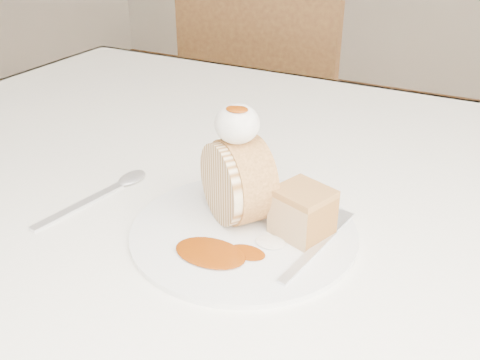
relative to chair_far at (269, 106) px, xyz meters
The scene contains 10 objects.
table 0.84m from the chair_far, 65.02° to the right, with size 1.40×0.90×0.75m.
chair_far is the anchor object (origin of this frame).
plate 1.01m from the chair_far, 67.21° to the right, with size 0.26×0.26×0.01m, color white.
roulade_slice 1.00m from the chair_far, 67.77° to the right, with size 0.10×0.10×0.05m, color beige.
cake_chunk 1.02m from the chair_far, 63.38° to the right, with size 0.06×0.05×0.05m, color tan.
whipped_cream 1.02m from the chair_far, 67.78° to the right, with size 0.05×0.05×0.04m, color white.
caramel_drizzle 1.03m from the chair_far, 67.74° to the right, with size 0.03×0.02×0.01m, color #7D3005.
caramel_pool 1.07m from the chair_far, 68.96° to the right, with size 0.08×0.05×0.00m, color #7D3005, non-canonical shape.
fork 1.06m from the chair_far, 63.19° to the right, with size 0.02×0.16×0.00m, color silver.
spoon 0.99m from the chair_far, 79.75° to the right, with size 0.03×0.17×0.00m, color silver.
Camera 1 is at (0.27, -0.42, 1.10)m, focal length 40.00 mm.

